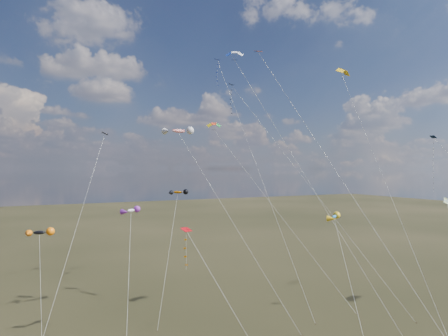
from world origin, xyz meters
name	(u,v)px	position (x,y,z in m)	size (l,w,h in m)	color
diamond_black_high	(241,111)	(9.53, 30.55, 28.53)	(11.91, 27.94, 33.52)	black
diamond_navy_tall	(223,87)	(7.75, 33.85, 33.06)	(1.65, 26.05, 38.49)	#090B50
diamond_black_mid	(87,191)	(-16.47, 20.22, 16.35)	(8.82, 11.18, 23.51)	black
diamond_red_low	(190,254)	(-8.36, 8.74, 10.51)	(5.56, 9.79, 13.05)	red
diamond_navy_right	(440,170)	(26.13, 6.46, 18.77)	(6.99, 18.85, 23.34)	#0A1C4A
diamond_orange_center	(324,152)	(2.03, 1.26, 20.49)	(6.06, 24.04, 31.95)	#C53E05
parafoil_yellow	(344,70)	(15.72, 13.19, 32.24)	(6.84, 21.71, 33.06)	#ECB20C
parafoil_blue_white	(235,54)	(2.91, 20.32, 34.67)	(11.16, 21.66, 35.52)	#0E34B5
parafoil_striped	(448,199)	(30.63, 8.39, 14.58)	(6.48, 10.24, 15.33)	yellow
parafoil_tricolor	(215,125)	(2.64, 26.26, 25.42)	(14.28, 16.58, 26.18)	gold
novelty_black_orange	(39,233)	(-21.26, 27.69, 10.82)	(3.00, 8.73, 11.41)	black
novelty_orange_black	(178,193)	(-2.83, 27.58, 15.39)	(7.70, 11.99, 15.89)	#BF6000
novelty_white_purple	(131,211)	(-11.78, 18.80, 13.95)	(4.47, 12.37, 14.47)	white
novelty_redwhite_stripe	(179,131)	(-4.06, 23.68, 24.02)	(11.34, 16.22, 24.71)	red
novelty_blue_yellow	(335,218)	(3.38, 1.30, 14.24)	(5.48, 11.29, 14.73)	blue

